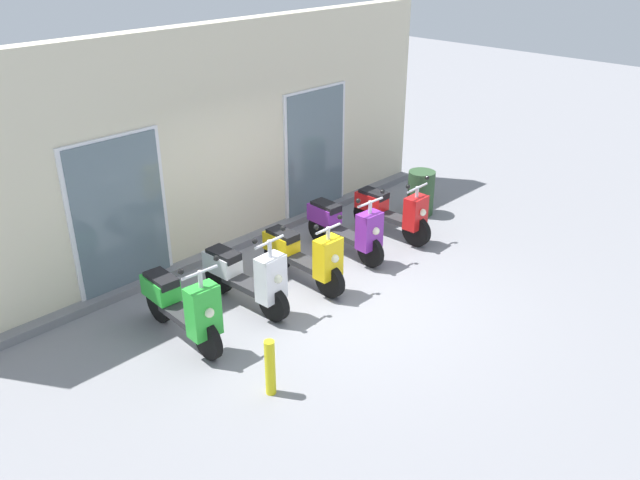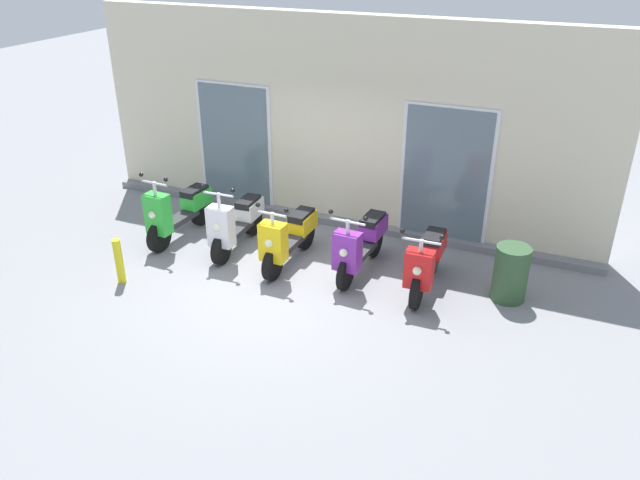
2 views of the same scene
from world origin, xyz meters
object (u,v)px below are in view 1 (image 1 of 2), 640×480
object	(u,v)px
scooter_purple	(346,227)
curb_bollard	(270,368)
scooter_red	(392,211)
scooter_white	(246,276)
scooter_yellow	(304,255)
trash_bin	(421,193)
scooter_green	(182,306)

from	to	relation	value
scooter_purple	curb_bollard	bearing A→B (deg)	-151.68
scooter_purple	scooter_red	world-z (taller)	scooter_purple
scooter_white	scooter_purple	world-z (taller)	scooter_white
scooter_white	scooter_red	distance (m)	3.14
scooter_yellow	scooter_purple	world-z (taller)	scooter_purple
trash_bin	curb_bollard	bearing A→B (deg)	-161.17
scooter_green	scooter_yellow	size ratio (longest dim) A/B	1.02
scooter_white	scooter_purple	xyz separation A→B (m)	(2.11, 0.07, 0.02)
scooter_yellow	scooter_red	world-z (taller)	scooter_yellow
scooter_yellow	trash_bin	world-z (taller)	scooter_yellow
scooter_green	trash_bin	world-z (taller)	scooter_green
scooter_red	curb_bollard	size ratio (longest dim) A/B	2.22
scooter_green	curb_bollard	bearing A→B (deg)	-88.28
scooter_yellow	trash_bin	xyz separation A→B (m)	(3.29, 0.30, -0.05)
curb_bollard	scooter_red	bearing A→B (deg)	20.73
scooter_white	scooter_green	bearing A→B (deg)	-177.65
scooter_yellow	scooter_red	distance (m)	2.15
scooter_green	trash_bin	distance (m)	5.37
scooter_red	scooter_white	bearing A→B (deg)	179.33
scooter_green	scooter_red	size ratio (longest dim) A/B	1.06
scooter_green	scooter_purple	distance (m)	3.19
scooter_green	trash_bin	size ratio (longest dim) A/B	2.03
scooter_white	scooter_yellow	size ratio (longest dim) A/B	0.99
scooter_green	curb_bollard	size ratio (longest dim) A/B	2.35
scooter_green	scooter_red	xyz separation A→B (m)	(4.22, 0.01, -0.03)
curb_bollard	scooter_green	bearing A→B (deg)	91.72
scooter_red	scooter_purple	bearing A→B (deg)	173.88
scooter_red	scooter_green	bearing A→B (deg)	-179.90
scooter_white	curb_bollard	bearing A→B (deg)	-122.53
scooter_yellow	trash_bin	bearing A→B (deg)	5.19
scooter_yellow	scooter_purple	distance (m)	1.13
scooter_green	scooter_yellow	bearing A→B (deg)	-1.63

